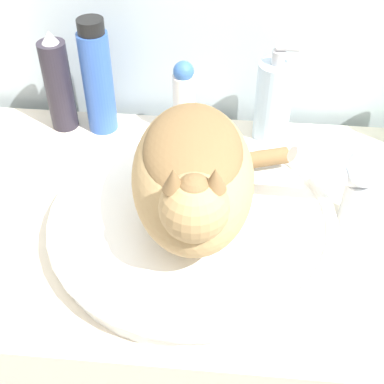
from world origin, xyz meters
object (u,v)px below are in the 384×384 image
cat (194,171)px  shampoo_bottle_tall (98,79)px  deodorant_stick (184,98)px  soap_pump_bottle (273,101)px  faucet (355,182)px  hairspray_can_black (58,84)px

cat → shampoo_bottle_tall: cat is taller
deodorant_stick → soap_pump_bottle: (0.16, 0.00, 0.00)m
cat → deodorant_stick: (-0.04, 0.28, -0.06)m
cat → soap_pump_bottle: bearing=150.2°
faucet → deodorant_stick: faucet is taller
hairspray_can_black → faucet: bearing=-23.1°
shampoo_bottle_tall → hairspray_can_black: shampoo_bottle_tall is taller
cat → deodorant_stick: bearing=-177.2°
cat → deodorant_stick: cat is taller
cat → deodorant_stick: 0.29m
deodorant_stick → shampoo_bottle_tall: (-0.16, 0.00, 0.03)m
faucet → hairspray_can_black: bearing=-34.5°
cat → hairspray_can_black: (-0.28, 0.28, -0.04)m
faucet → hairspray_can_black: size_ratio=0.79×
shampoo_bottle_tall → hairspray_can_black: (-0.08, 0.00, -0.02)m
faucet → hairspray_can_black: (-0.52, 0.22, 0.01)m
soap_pump_bottle → hairspray_can_black: bearing=180.0°
soap_pump_bottle → deodorant_stick: bearing=-180.0°
shampoo_bottle_tall → faucet: bearing=-26.6°
deodorant_stick → shampoo_bottle_tall: shampoo_bottle_tall is taller
soap_pump_bottle → hairspray_can_black: size_ratio=0.97×
faucet → shampoo_bottle_tall: (-0.44, 0.22, 0.02)m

